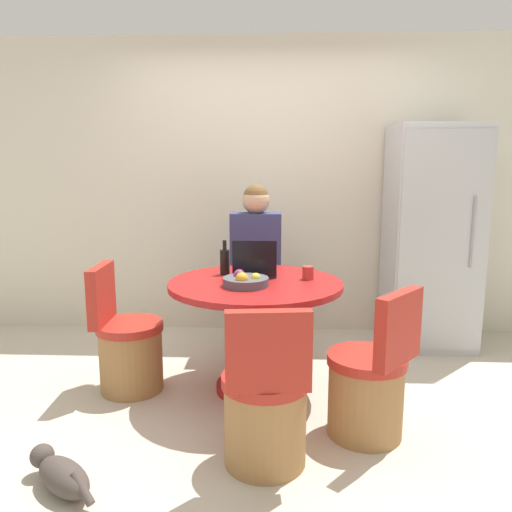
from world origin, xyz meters
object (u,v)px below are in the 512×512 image
at_px(chair_near_right_corner, 369,387).
at_px(person_seated, 256,259).
at_px(cat, 61,474).
at_px(refrigerator, 431,238).
at_px(dining_table, 255,311).
at_px(bottle, 225,261).
at_px(laptop, 255,268).
at_px(fruit_bowl, 245,281).
at_px(chair_near_camera, 265,411).
at_px(chair_left_side, 128,349).

relative_size(chair_near_right_corner, person_seated, 0.63).
bearing_deg(chair_near_right_corner, person_seated, -112.97).
bearing_deg(cat, refrigerator, -99.86).
xyz_separation_m(dining_table, bottle, (-0.22, 0.20, 0.29)).
relative_size(chair_near_right_corner, bottle, 3.57).
relative_size(dining_table, laptop, 3.85).
height_order(dining_table, fruit_bowl, fruit_bowl).
bearing_deg(chair_near_camera, person_seated, -91.85).
bearing_deg(refrigerator, cat, -137.72).
height_order(laptop, cat, laptop).
relative_size(refrigerator, chair_near_camera, 2.13).
distance_m(chair_left_side, laptop, 1.01).
distance_m(chair_near_right_corner, cat, 1.63).
distance_m(bottle, cat, 1.64).
distance_m(laptop, bottle, 0.22).
xyz_separation_m(refrigerator, bottle, (-1.63, -0.77, -0.06)).
xyz_separation_m(person_seated, bottle, (-0.19, -0.59, 0.09)).
xyz_separation_m(dining_table, person_seated, (-0.03, 0.79, 0.20)).
bearing_deg(person_seated, cat, 66.23).
distance_m(refrigerator, bottle, 1.81).
bearing_deg(chair_left_side, laptop, -79.98).
xyz_separation_m(person_seated, laptop, (0.02, -0.64, 0.06)).
distance_m(refrigerator, laptop, 1.64).
bearing_deg(dining_table, person_seated, 92.02).
height_order(chair_left_side, bottle, bottle).
bearing_deg(bottle, laptop, -13.24).
distance_m(dining_table, fruit_bowl, 0.28).
xyz_separation_m(refrigerator, cat, (-2.27, -2.07, -0.83)).
height_order(chair_left_side, laptop, laptop).
height_order(dining_table, chair_near_right_corner, chair_near_right_corner).
distance_m(refrigerator, person_seated, 1.46).
bearing_deg(person_seated, chair_near_right_corner, 117.03).
xyz_separation_m(chair_left_side, fruit_bowl, (0.80, -0.11, 0.50)).
relative_size(person_seated, bottle, 5.66).
xyz_separation_m(chair_near_camera, cat, (-0.95, -0.25, -0.21)).
distance_m(refrigerator, fruit_bowl, 1.84).
distance_m(chair_near_camera, chair_near_right_corner, 0.64).
bearing_deg(refrigerator, laptop, -150.18).
xyz_separation_m(chair_left_side, bottle, (0.64, 0.23, 0.56)).
height_order(refrigerator, cat, refrigerator).
xyz_separation_m(chair_near_right_corner, cat, (-1.52, -0.55, -0.21)).
relative_size(laptop, cat, 0.71).
bearing_deg(chair_left_side, chair_near_right_corner, -110.95).
bearing_deg(chair_left_side, cat, 177.86).
bearing_deg(chair_near_right_corner, cat, -30.06).
relative_size(dining_table, person_seated, 0.84).
xyz_separation_m(refrigerator, laptop, (-1.42, -0.82, -0.10)).
relative_size(chair_near_right_corner, cat, 2.06).
relative_size(bottle, cat, 0.58).
bearing_deg(laptop, cat, 55.78).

